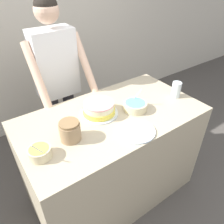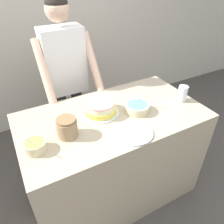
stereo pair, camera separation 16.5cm
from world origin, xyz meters
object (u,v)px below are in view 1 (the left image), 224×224
(cake, at_px, (99,109))
(stoneware_jar, at_px, (70,131))
(frosting_bowl_blue, at_px, (135,106))
(drinking_glass, at_px, (176,90))
(person_baker, at_px, (57,73))
(frosting_bowl_yellow, at_px, (40,152))
(ceramic_plate, at_px, (136,131))

(cake, distance_m, stoneware_jar, 0.35)
(frosting_bowl_blue, height_order, drinking_glass, frosting_bowl_blue)
(person_baker, xyz_separation_m, drinking_glass, (0.76, -0.82, -0.05))
(frosting_bowl_blue, relative_size, frosting_bowl_yellow, 1.20)
(drinking_glass, distance_m, ceramic_plate, 0.63)
(frosting_bowl_blue, relative_size, drinking_glass, 1.37)
(frosting_bowl_yellow, height_order, ceramic_plate, frosting_bowl_yellow)
(frosting_bowl_blue, xyz_separation_m, frosting_bowl_yellow, (-0.82, -0.06, 0.00))
(person_baker, distance_m, drinking_glass, 1.12)
(drinking_glass, xyz_separation_m, stoneware_jar, (-1.02, 0.03, -0.00))
(cake, distance_m, frosting_bowl_blue, 0.30)
(frosting_bowl_yellow, distance_m, drinking_glass, 1.25)
(person_baker, relative_size, ceramic_plate, 6.35)
(cake, bearing_deg, frosting_bowl_blue, -24.19)
(cake, relative_size, frosting_bowl_yellow, 1.90)
(cake, bearing_deg, drinking_glass, -13.63)
(cake, xyz_separation_m, drinking_glass, (0.70, -0.17, 0.02))
(person_baker, height_order, cake, person_baker)
(frosting_bowl_blue, xyz_separation_m, ceramic_plate, (-0.18, -0.22, -0.03))
(cake, relative_size, stoneware_jar, 2.10)
(person_baker, distance_m, cake, 0.66)
(cake, relative_size, frosting_bowl_blue, 1.59)
(frosting_bowl_yellow, xyz_separation_m, ceramic_plate, (0.64, -0.16, -0.03))
(drinking_glass, xyz_separation_m, ceramic_plate, (-0.60, -0.17, -0.06))
(ceramic_plate, distance_m, stoneware_jar, 0.46)
(frosting_bowl_yellow, height_order, stoneware_jar, frosting_bowl_yellow)
(cake, distance_m, frosting_bowl_yellow, 0.58)
(cake, distance_m, ceramic_plate, 0.36)
(person_baker, height_order, frosting_bowl_blue, person_baker)
(person_baker, distance_m, frosting_bowl_blue, 0.84)
(frosting_bowl_yellow, bearing_deg, drinking_glass, 0.54)
(frosting_bowl_yellow, height_order, drinking_glass, frosting_bowl_yellow)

